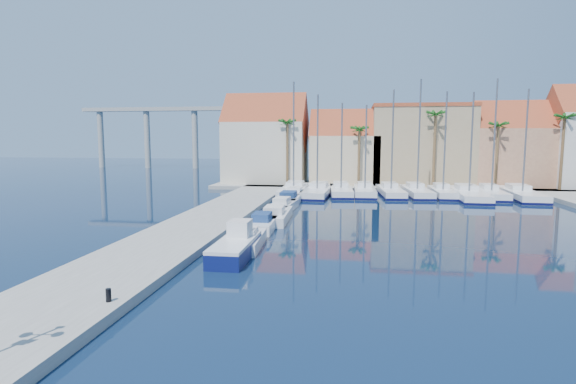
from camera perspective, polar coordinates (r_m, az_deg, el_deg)
name	(u,v)px	position (r m, az deg, el deg)	size (l,w,h in m)	color
ground	(284,289)	(22.21, -0.56, -12.16)	(260.00, 260.00, 0.00)	#081A32
quay_west	(199,225)	(37.03, -11.20, -4.13)	(6.00, 77.00, 0.50)	gray
shore_north	(398,185)	(69.42, 13.83, 0.92)	(54.00, 16.00, 0.50)	gray
bollard	(108,295)	(20.44, -21.84, -12.06)	(0.22, 0.22, 0.56)	black
fishing_boat	(236,246)	(27.72, -6.63, -6.82)	(2.00, 5.99, 2.10)	#0E1651
motorboat_west_0	(249,240)	(29.99, -5.03, -6.12)	(2.00, 5.40, 1.40)	white
motorboat_west_1	(263,223)	(35.88, -3.19, -3.94)	(2.11, 6.03, 1.40)	white
motorboat_west_2	(275,215)	(39.40, -1.61, -2.95)	(2.50, 7.17, 1.40)	white
motorboat_west_3	(283,206)	(44.88, -0.64, -1.73)	(2.40, 6.30, 1.40)	white
motorboat_west_4	(289,199)	(49.91, 0.16, -0.86)	(2.38, 7.14, 1.40)	white
motorboat_west_5	(296,194)	(54.16, 0.98, -0.25)	(2.35, 6.78, 1.40)	white
sailboat_0	(294,190)	(57.41, 0.79, 0.23)	(3.19, 11.61, 14.10)	white
sailboat_1	(318,191)	(56.61, 3.82, 0.11)	(3.63, 11.59, 12.48)	white
sailboat_2	(341,191)	(57.44, 6.72, 0.18)	(3.43, 10.13, 11.52)	white
sailboat_3	(365,191)	(57.52, 9.71, 0.14)	(2.71, 9.79, 11.25)	white
sailboat_4	(390,191)	(57.62, 12.87, 0.10)	(3.29, 9.87, 13.03)	white
sailboat_5	(416,191)	(58.25, 15.98, 0.10)	(3.28, 9.96, 14.25)	white
sailboat_6	(442,192)	(58.41, 18.98, 0.00)	(2.38, 8.78, 12.73)	white
sailboat_7	(468,194)	(57.87, 21.86, -0.23)	(3.59, 12.15, 12.49)	white
sailboat_8	(490,193)	(59.59, 24.29, -0.10)	(2.82, 9.46, 14.11)	white
sailboat_9	(520,194)	(60.57, 27.42, -0.21)	(3.68, 11.90, 12.87)	white
building_0	(266,143)	(69.02, -2.79, 6.30)	(12.30, 9.00, 13.50)	beige
building_1	(345,151)	(67.78, 7.26, 5.20)	(10.30, 8.00, 11.00)	beige
building_2	(420,144)	(69.44, 16.45, 5.81)	(14.20, 10.20, 11.50)	tan
building_3	(508,148)	(71.16, 26.20, 5.08)	(10.30, 8.00, 12.00)	#B4775B
palm_0	(287,125)	(63.44, -0.09, 8.56)	(2.60, 2.60, 10.15)	brown
palm_1	(359,131)	(62.75, 9.06, 7.63)	(2.60, 2.60, 9.15)	brown
palm_2	(436,117)	(63.72, 18.23, 9.05)	(2.60, 2.60, 11.15)	brown
palm_3	(498,127)	(65.50, 25.15, 7.45)	(2.60, 2.60, 9.65)	brown
palm_4	(565,120)	(68.25, 31.69, 7.82)	(2.60, 2.60, 10.65)	brown
viaduct	(174,125)	(111.15, -14.25, 8.24)	(48.00, 2.20, 14.45)	#9E9E99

